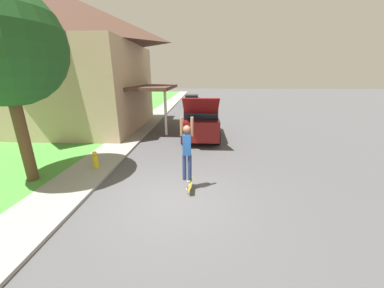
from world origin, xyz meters
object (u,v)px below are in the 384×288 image
skateboarder (187,148)px  car_down_street (192,100)px  skateboard (190,184)px  suv_parked (201,120)px  fire_hydrant (95,160)px  lawn_tree_near (0,45)px

skateboarder → car_down_street: bearing=92.4°
car_down_street → skateboarder: 20.91m
skateboard → skateboarder: bearing=147.6°
suv_parked → skateboard: bearing=-92.5°
skateboarder → fire_hydrant: size_ratio=3.03×
car_down_street → lawn_tree_near: bearing=-102.8°
suv_parked → skateboard: 6.54m
skateboarder → fire_hydrant: (-3.76, 1.40, -1.02)m
car_down_street → fire_hydrant: 19.69m
skateboard → fire_hydrant: size_ratio=1.15×
lawn_tree_near → skateboarder: bearing=-3.3°
car_down_street → skateboarder: bearing=-87.6°
suv_parked → car_down_street: 14.52m
lawn_tree_near → skateboarder: 6.32m
skateboard → fire_hydrant: fire_hydrant is taller
lawn_tree_near → car_down_street: size_ratio=1.41×
suv_parked → skateboarder: (-0.39, -6.41, 0.37)m
car_down_street → fire_hydrant: bearing=-98.4°
lawn_tree_near → suv_parked: size_ratio=1.19×
suv_parked → skateboarder: suv_parked is taller
lawn_tree_near → suv_parked: (5.93, 6.09, -3.39)m
lawn_tree_near → skateboard: bearing=-3.9°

